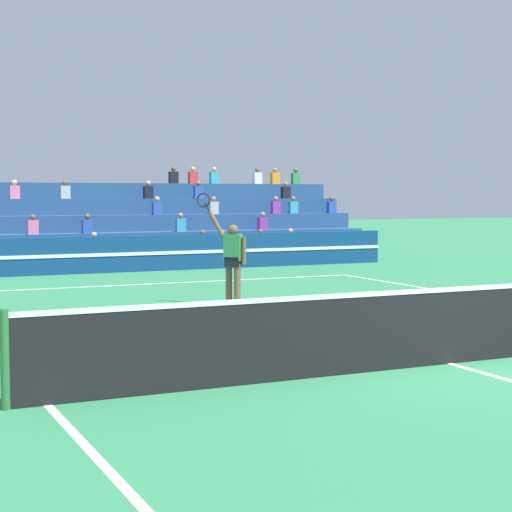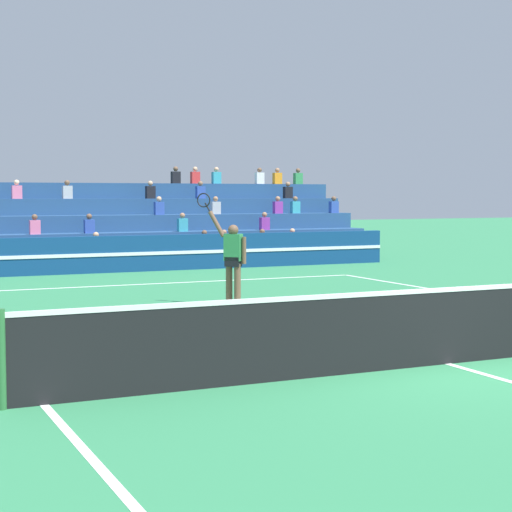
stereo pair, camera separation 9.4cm
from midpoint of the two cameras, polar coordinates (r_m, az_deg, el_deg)
The scene contains 7 objects.
ground_plane at distance 12.16m, azimuth 12.86°, elevation -7.03°, with size 120.00×120.00×0.00m, color #2D7A4C.
court_lines at distance 12.16m, azimuth 12.86°, elevation -7.01°, with size 11.10×23.90×0.01m.
tennis_net at distance 12.07m, azimuth 12.90°, elevation -4.49°, with size 12.00×0.10×1.10m.
sponsor_banner_wall at distance 26.11m, azimuth -8.55°, elevation 0.14°, with size 18.00×0.26×1.10m.
bleacher_stand at distance 29.75m, azimuth -10.62°, elevation 1.50°, with size 19.07×4.75×3.38m.
tennis_player at distance 17.78m, azimuth -1.45°, elevation -0.23°, with size 0.84×0.89×2.43m.
tennis_ball at distance 12.97m, azimuth -8.48°, elevation -6.13°, with size 0.07×0.07×0.07m, color #C6DB33.
Camera 2 is at (-7.30, -9.44, 2.32)m, focal length 60.00 mm.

